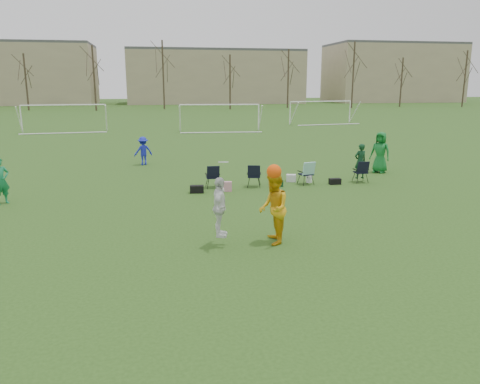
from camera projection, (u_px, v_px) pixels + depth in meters
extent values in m
plane|color=#284A17|center=(242.00, 254.00, 12.10)|extent=(260.00, 260.00, 0.00)
imported|color=#167F4B|center=(1.00, 181.00, 16.94)|extent=(0.74, 0.71, 1.71)
imported|color=#1822B9|center=(143.00, 151.00, 25.15)|extent=(1.11, 0.84, 1.52)
imported|color=#136B28|center=(380.00, 152.00, 22.94)|extent=(1.13, 1.16, 2.01)
imported|color=white|center=(220.00, 207.00, 12.41)|extent=(0.61, 1.02, 1.62)
imported|color=gold|center=(273.00, 208.00, 12.69)|extent=(0.87, 1.05, 1.98)
sphere|color=#FB4E0D|center=(274.00, 172.00, 12.46)|extent=(0.40, 0.40, 0.40)
cylinder|color=white|center=(223.00, 162.00, 12.13)|extent=(0.27, 0.27, 0.06)
imported|color=#0E361C|center=(360.00, 161.00, 20.78)|extent=(0.62, 0.46, 1.56)
cube|color=black|center=(197.00, 189.00, 18.81)|extent=(0.58, 0.36, 0.30)
cube|color=#CE8599|center=(228.00, 186.00, 19.06)|extent=(0.37, 0.26, 0.40)
cube|color=#0F391B|center=(277.00, 183.00, 19.97)|extent=(0.46, 0.30, 0.28)
cube|color=silver|center=(291.00, 178.00, 20.96)|extent=(0.48, 0.40, 0.32)
cylinder|color=white|center=(309.00, 179.00, 20.78)|extent=(0.26, 0.26, 0.30)
cube|color=black|center=(335.00, 181.00, 20.41)|extent=(0.50, 0.27, 0.26)
cube|color=black|center=(213.00, 176.00, 19.69)|extent=(0.60, 0.60, 0.96)
cube|color=black|center=(254.00, 176.00, 19.87)|extent=(0.73, 0.73, 0.96)
cube|color=black|center=(306.00, 173.00, 20.35)|extent=(0.72, 0.72, 0.96)
cube|color=black|center=(361.00, 172.00, 20.79)|extent=(0.61, 0.61, 0.96)
cylinder|color=white|center=(21.00, 119.00, 41.65)|extent=(0.12, 0.12, 2.40)
cylinder|color=white|center=(106.00, 118.00, 43.56)|extent=(0.12, 0.12, 2.40)
cylinder|color=white|center=(63.00, 105.00, 42.33)|extent=(7.28, 0.76, 0.12)
cylinder|color=white|center=(180.00, 118.00, 42.78)|extent=(0.12, 0.12, 2.40)
cylinder|color=white|center=(259.00, 118.00, 43.59)|extent=(0.12, 0.12, 2.40)
cylinder|color=white|center=(220.00, 105.00, 42.91)|extent=(7.29, 0.63, 0.12)
cylinder|color=white|center=(290.00, 113.00, 49.94)|extent=(0.12, 0.12, 2.40)
cylinder|color=white|center=(350.00, 112.00, 52.20)|extent=(0.12, 0.12, 2.40)
cylinder|color=white|center=(321.00, 101.00, 50.79)|extent=(7.25, 1.13, 0.12)
cylinder|color=#382B21|center=(26.00, 82.00, 75.63)|extent=(0.28, 0.28, 9.00)
cylinder|color=#382B21|center=(94.00, 78.00, 74.58)|extent=(0.28, 0.28, 10.20)
cylinder|color=#382B21|center=(163.00, 75.00, 79.28)|extent=(0.28, 0.28, 11.40)
cylinder|color=#382B21|center=(230.00, 82.00, 78.63)|extent=(0.28, 0.28, 9.00)
cylinder|color=#382B21|center=(288.00, 79.00, 83.33)|extent=(0.28, 0.28, 10.20)
cylinder|color=#382B21|center=(353.00, 75.00, 82.28)|extent=(0.28, 0.28, 11.40)
cylinder|color=#382B21|center=(401.00, 82.00, 87.39)|extent=(0.28, 0.28, 9.00)
cylinder|color=#382B21|center=(465.00, 79.00, 86.34)|extent=(0.28, 0.28, 10.20)
cube|color=tan|center=(215.00, 78.00, 104.92)|extent=(38.00, 16.00, 11.00)
cube|color=tan|center=(392.00, 74.00, 112.36)|extent=(30.00, 16.00, 13.00)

